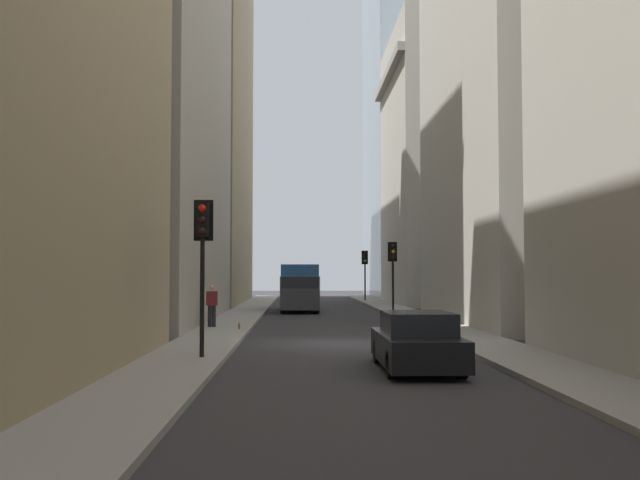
{
  "coord_description": "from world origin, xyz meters",
  "views": [
    {
      "loc": [
        -23.44,
        1.45,
        2.37
      ],
      "look_at": [
        18.74,
        0.19,
        4.32
      ],
      "focal_mm": 39.4,
      "sensor_mm": 36.0,
      "label": 1
    }
  ],
  "objects": [
    {
      "name": "delivery_truck",
      "position": [
        19.24,
        1.4,
        1.46
      ],
      "size": [
        6.46,
        2.25,
        2.84
      ],
      "color": "#285699",
      "rests_on": "ground_plane"
    },
    {
      "name": "sidewalk_right",
      "position": [
        0.0,
        4.5,
        0.07
      ],
      "size": [
        90.0,
        2.2,
        0.14
      ],
      "primitive_type": "cube",
      "color": "gray",
      "rests_on": "ground_plane"
    },
    {
      "name": "building_left_far",
      "position": [
        29.51,
        -10.59,
        10.3
      ],
      "size": [
        14.21,
        10.5,
        20.58
      ],
      "color": "#B7B2A5",
      "rests_on": "ground_plane"
    },
    {
      "name": "building_right_far",
      "position": [
        29.59,
        10.6,
        14.65
      ],
      "size": [
        19.19,
        10.0,
        29.3
      ],
      "color": "#9E8966",
      "rests_on": "ground_plane"
    },
    {
      "name": "sedan_black",
      "position": [
        -6.46,
        -1.4,
        0.66
      ],
      "size": [
        4.3,
        1.78,
        1.42
      ],
      "color": "black",
      "rests_on": "ground_plane"
    },
    {
      "name": "pedestrian",
      "position": [
        5.51,
        5.02,
        1.08
      ],
      "size": [
        0.26,
        0.44,
        1.72
      ],
      "color": "black",
      "rests_on": "sidewalk_right"
    },
    {
      "name": "traffic_light_far_junction",
      "position": [
        32.92,
        -3.87,
        3.07
      ],
      "size": [
        0.43,
        0.52,
        3.99
      ],
      "color": "black",
      "rests_on": "sidewalk_left"
    },
    {
      "name": "traffic_light_foreground",
      "position": [
        -4.77,
        4.01,
        3.21
      ],
      "size": [
        0.43,
        0.52,
        4.17
      ],
      "color": "black",
      "rests_on": "sidewalk_right"
    },
    {
      "name": "ground_plane",
      "position": [
        0.0,
        0.0,
        0.0
      ],
      "size": [
        135.0,
        135.0,
        0.0
      ],
      "primitive_type": "plane",
      "color": "#302D30"
    },
    {
      "name": "sidewalk_left",
      "position": [
        0.0,
        -4.5,
        0.07
      ],
      "size": [
        90.0,
        2.2,
        0.14
      ],
      "primitive_type": "cube",
      "color": "gray",
      "rests_on": "ground_plane"
    },
    {
      "name": "traffic_light_midblock",
      "position": [
        15.77,
        -3.82,
        3.04
      ],
      "size": [
        0.43,
        0.52,
        3.94
      ],
      "color": "black",
      "rests_on": "sidewalk_left"
    },
    {
      "name": "discarded_bottle",
      "position": [
        4.37,
        3.81,
        0.25
      ],
      "size": [
        0.07,
        0.07,
        0.27
      ],
      "color": "brown",
      "rests_on": "sidewalk_right"
    }
  ]
}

